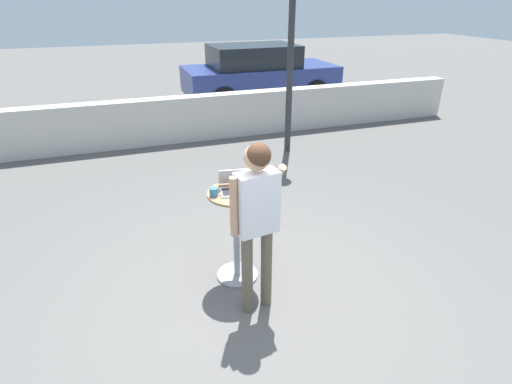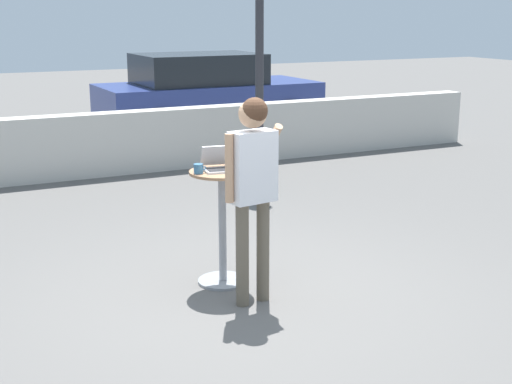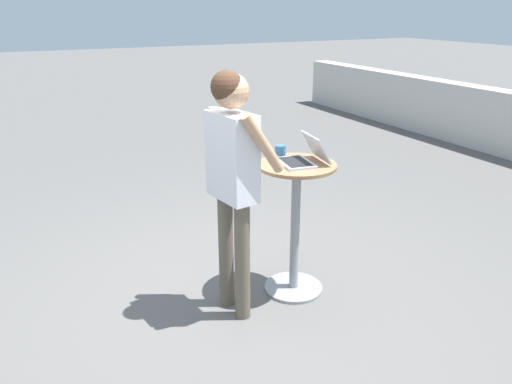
{
  "view_description": "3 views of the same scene",
  "coord_description": "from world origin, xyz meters",
  "px_view_note": "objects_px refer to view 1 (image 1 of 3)",
  "views": [
    {
      "loc": [
        -0.98,
        -3.0,
        2.85
      ],
      "look_at": [
        0.11,
        0.17,
        1.19
      ],
      "focal_mm": 28.0,
      "sensor_mm": 36.0,
      "label": 1
    },
    {
      "loc": [
        -2.41,
        -5.17,
        2.43
      ],
      "look_at": [
        0.22,
        0.25,
        0.89
      ],
      "focal_mm": 50.0,
      "sensor_mm": 36.0,
      "label": 2
    },
    {
      "loc": [
        2.95,
        -1.36,
        2.13
      ],
      "look_at": [
        0.08,
        0.12,
        0.92
      ],
      "focal_mm": 35.0,
      "sensor_mm": 36.0,
      "label": 3
    }
  ],
  "objects_px": {
    "coffee_mug": "(214,192)",
    "standing_person": "(257,209)",
    "laptop": "(235,186)",
    "parked_car_near_street": "(258,73)",
    "cafe_table": "(236,229)",
    "street_lamp": "(292,15)"
  },
  "relations": [
    {
      "from": "cafe_table",
      "to": "coffee_mug",
      "type": "distance_m",
      "value": 0.53
    },
    {
      "from": "laptop",
      "to": "street_lamp",
      "type": "xyz_separation_m",
      "value": [
        2.1,
        3.5,
        1.42
      ]
    },
    {
      "from": "standing_person",
      "to": "street_lamp",
      "type": "bearing_deg",
      "value": 63.2
    },
    {
      "from": "coffee_mug",
      "to": "standing_person",
      "type": "xyz_separation_m",
      "value": [
        0.27,
        -0.53,
        0.03
      ]
    },
    {
      "from": "cafe_table",
      "to": "laptop",
      "type": "bearing_deg",
      "value": 78.27
    },
    {
      "from": "cafe_table",
      "to": "parked_car_near_street",
      "type": "xyz_separation_m",
      "value": [
        2.9,
        7.58,
        0.22
      ]
    },
    {
      "from": "cafe_table",
      "to": "coffee_mug",
      "type": "relative_size",
      "value": 9.26
    },
    {
      "from": "laptop",
      "to": "parked_car_near_street",
      "type": "distance_m",
      "value": 8.08
    },
    {
      "from": "coffee_mug",
      "to": "parked_car_near_street",
      "type": "height_order",
      "value": "parked_car_near_street"
    },
    {
      "from": "cafe_table",
      "to": "standing_person",
      "type": "relative_size",
      "value": 0.6
    },
    {
      "from": "cafe_table",
      "to": "parked_car_near_street",
      "type": "height_order",
      "value": "parked_car_near_street"
    },
    {
      "from": "parked_car_near_street",
      "to": "street_lamp",
      "type": "xyz_separation_m",
      "value": [
        -0.79,
        -4.03,
        1.69
      ]
    },
    {
      "from": "cafe_table",
      "to": "standing_person",
      "type": "xyz_separation_m",
      "value": [
        0.04,
        -0.54,
        0.52
      ]
    },
    {
      "from": "cafe_table",
      "to": "laptop",
      "type": "relative_size",
      "value": 2.84
    },
    {
      "from": "street_lamp",
      "to": "parked_car_near_street",
      "type": "bearing_deg",
      "value": 78.95
    },
    {
      "from": "standing_person",
      "to": "street_lamp",
      "type": "xyz_separation_m",
      "value": [
        2.06,
        4.09,
        1.39
      ]
    },
    {
      "from": "laptop",
      "to": "cafe_table",
      "type": "bearing_deg",
      "value": -101.73
    },
    {
      "from": "coffee_mug",
      "to": "street_lamp",
      "type": "distance_m",
      "value": 4.49
    },
    {
      "from": "standing_person",
      "to": "parked_car_near_street",
      "type": "distance_m",
      "value": 8.61
    },
    {
      "from": "laptop",
      "to": "street_lamp",
      "type": "height_order",
      "value": "street_lamp"
    },
    {
      "from": "laptop",
      "to": "parked_car_near_street",
      "type": "bearing_deg",
      "value": 69.04
    },
    {
      "from": "coffee_mug",
      "to": "cafe_table",
      "type": "bearing_deg",
      "value": 2.98
    }
  ]
}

